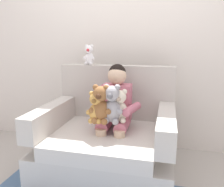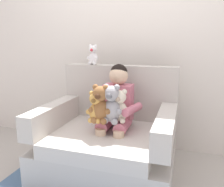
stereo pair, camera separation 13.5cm
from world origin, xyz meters
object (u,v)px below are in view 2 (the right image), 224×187
(plush_brown, at_px, (101,105))
(plush_cream, at_px, (120,107))
(armchair, at_px, (109,141))
(seated_child, at_px, (116,106))
(plush_grey, at_px, (111,105))
(plush_honey, at_px, (96,108))
(plush_white_on_backrest, at_px, (93,55))

(plush_brown, bearing_deg, plush_cream, 11.34)
(armchair, distance_m, seated_child, 0.35)
(plush_cream, relative_size, plush_grey, 0.86)
(seated_child, bearing_deg, plush_brown, -112.26)
(seated_child, height_order, plush_grey, seated_child)
(plush_honey, bearing_deg, plush_grey, -9.88)
(plush_grey, relative_size, plush_honey, 1.23)
(plush_grey, distance_m, plush_honey, 0.14)
(armchair, relative_size, plush_cream, 4.10)
(plush_honey, bearing_deg, plush_white_on_backrest, 93.91)
(armchair, distance_m, plush_white_on_backrest, 0.89)
(plush_grey, height_order, plush_white_on_backrest, plush_white_on_backrest)
(armchair, relative_size, plush_brown, 3.57)
(plush_cream, height_order, plush_white_on_backrest, plush_white_on_backrest)
(armchair, xyz_separation_m, plush_white_on_backrest, (-0.29, 0.35, 0.77))
(armchair, distance_m, plush_grey, 0.42)
(seated_child, bearing_deg, armchair, -149.98)
(armchair, bearing_deg, plush_cream, -36.06)
(seated_child, bearing_deg, plush_white_on_backrest, 138.55)
(seated_child, relative_size, plush_cream, 2.91)
(plush_cream, bearing_deg, seated_child, 139.77)
(seated_child, relative_size, plush_white_on_backrest, 3.98)
(plush_brown, bearing_deg, plush_honey, 170.99)
(seated_child, relative_size, plush_grey, 2.50)
(plush_white_on_backrest, bearing_deg, plush_brown, -60.51)
(seated_child, height_order, plush_brown, seated_child)
(plush_grey, xyz_separation_m, plush_white_on_backrest, (-0.36, 0.49, 0.38))
(plush_grey, bearing_deg, plush_cream, 28.92)
(plush_honey, bearing_deg, plush_cream, 0.13)
(plush_grey, xyz_separation_m, plush_honey, (-0.13, -0.02, -0.03))
(armchair, height_order, plush_brown, armchair)
(seated_child, xyz_separation_m, plush_brown, (-0.08, -0.19, 0.05))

